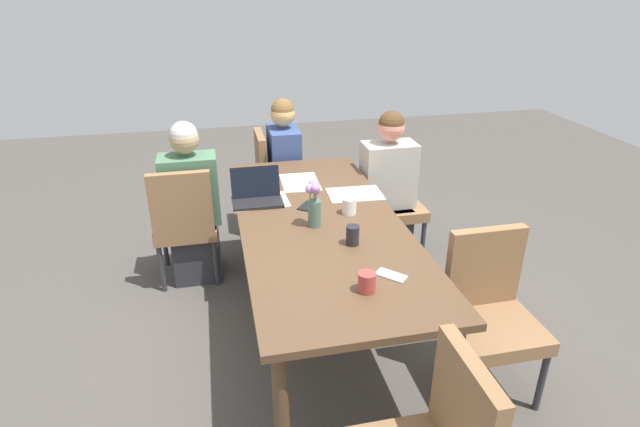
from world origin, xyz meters
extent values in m
plane|color=#4C4742|center=(0.00, 0.00, 0.00)|extent=(10.00, 10.00, 0.00)
cube|color=brown|center=(0.00, 0.00, 0.73)|extent=(2.23, 0.96, 0.04)
cylinder|color=brown|center=(-1.03, -0.40, 0.36)|extent=(0.07, 0.07, 0.71)
cylinder|color=brown|center=(1.03, -0.40, 0.36)|extent=(0.07, 0.07, 0.71)
cylinder|color=brown|center=(-1.03, 0.40, 0.36)|extent=(0.07, 0.07, 0.71)
cylinder|color=brown|center=(1.03, 0.40, 0.36)|extent=(0.07, 0.07, 0.71)
cube|color=olive|center=(1.42, 0.01, 0.41)|extent=(0.44, 0.44, 0.08)
cube|color=olive|center=(1.42, 0.20, 0.68)|extent=(0.42, 0.06, 0.45)
cylinder|color=#333338|center=(1.61, -0.18, 0.18)|extent=(0.04, 0.04, 0.37)
cylinder|color=#333338|center=(1.23, -0.18, 0.18)|extent=(0.04, 0.04, 0.37)
cylinder|color=#333338|center=(1.61, 0.20, 0.18)|extent=(0.04, 0.04, 0.37)
cylinder|color=#333338|center=(1.23, 0.20, 0.18)|extent=(0.04, 0.04, 0.37)
cube|color=#2D2D33|center=(1.36, 0.01, 0.23)|extent=(0.34, 0.36, 0.45)
cube|color=#384C84|center=(1.36, 0.01, 0.70)|extent=(0.40, 0.24, 0.50)
sphere|color=tan|center=(1.36, 0.01, 1.07)|extent=(0.20, 0.20, 0.20)
sphere|color=brown|center=(1.36, 0.01, 1.10)|extent=(0.19, 0.19, 0.19)
cube|color=olive|center=(0.81, 0.83, 0.41)|extent=(0.44, 0.44, 0.08)
cube|color=olive|center=(0.62, 0.83, 0.68)|extent=(0.06, 0.42, 0.45)
cylinder|color=#333338|center=(1.00, 1.02, 0.18)|extent=(0.04, 0.04, 0.37)
cylinder|color=#333338|center=(1.00, 0.64, 0.18)|extent=(0.04, 0.04, 0.37)
cylinder|color=#333338|center=(0.62, 1.02, 0.18)|extent=(0.04, 0.04, 0.37)
cylinder|color=#333338|center=(0.62, 0.64, 0.18)|extent=(0.04, 0.04, 0.37)
cube|color=#2D2D33|center=(0.81, 0.77, 0.23)|extent=(0.36, 0.34, 0.45)
cube|color=#4C7556|center=(0.81, 0.77, 0.70)|extent=(0.24, 0.40, 0.50)
sphere|color=tan|center=(0.81, 0.77, 1.07)|extent=(0.20, 0.20, 0.20)
sphere|color=beige|center=(0.81, 0.77, 1.10)|extent=(0.19, 0.19, 0.19)
cube|color=olive|center=(0.78, -0.77, 0.41)|extent=(0.44, 0.44, 0.08)
cube|color=olive|center=(0.97, -0.77, 0.68)|extent=(0.06, 0.42, 0.45)
cylinder|color=#333338|center=(0.59, -0.96, 0.18)|extent=(0.04, 0.04, 0.37)
cylinder|color=#333338|center=(0.59, -0.58, 0.18)|extent=(0.04, 0.04, 0.37)
cylinder|color=#333338|center=(0.97, -0.96, 0.18)|extent=(0.04, 0.04, 0.37)
cylinder|color=#333338|center=(0.97, -0.58, 0.18)|extent=(0.04, 0.04, 0.37)
cube|color=#2D2D33|center=(0.78, -0.71, 0.23)|extent=(0.36, 0.34, 0.45)
cube|color=#B7B2A8|center=(0.78, -0.71, 0.70)|extent=(0.24, 0.40, 0.50)
sphere|color=#E38C77|center=(0.78, -0.71, 1.07)|extent=(0.20, 0.20, 0.20)
sphere|color=#51381E|center=(0.78, -0.71, 1.10)|extent=(0.19, 0.19, 0.19)
cube|color=olive|center=(-0.76, -0.77, 0.41)|extent=(0.44, 0.44, 0.08)
cube|color=olive|center=(-0.57, -0.77, 0.68)|extent=(0.06, 0.42, 0.45)
cylinder|color=#333338|center=(-0.95, -0.96, 0.18)|extent=(0.04, 0.04, 0.37)
cylinder|color=#333338|center=(-0.95, -0.58, 0.18)|extent=(0.04, 0.04, 0.37)
cylinder|color=#333338|center=(-0.57, -0.96, 0.18)|extent=(0.04, 0.04, 0.37)
cylinder|color=#333338|center=(-0.57, -0.58, 0.18)|extent=(0.04, 0.04, 0.37)
cube|color=olive|center=(-1.46, -0.21, 0.68)|extent=(0.42, 0.06, 0.45)
cylinder|color=#4C6B60|center=(-0.05, 0.04, 0.83)|extent=(0.08, 0.08, 0.16)
sphere|color=#B27AC6|center=(-0.03, 0.04, 1.00)|extent=(0.07, 0.07, 0.07)
cylinder|color=#477A3D|center=(-0.03, 0.04, 0.96)|extent=(0.01, 0.01, 0.09)
sphere|color=#B27AC6|center=(-0.06, 0.07, 0.99)|extent=(0.06, 0.06, 0.06)
cylinder|color=#477A3D|center=(-0.06, 0.07, 0.95)|extent=(0.01, 0.01, 0.08)
sphere|color=#B27AC6|center=(-0.08, 0.04, 1.00)|extent=(0.05, 0.05, 0.05)
cylinder|color=#477A3D|center=(-0.08, 0.04, 0.96)|extent=(0.01, 0.01, 0.09)
sphere|color=#B27AC6|center=(-0.05, 0.03, 0.98)|extent=(0.05, 0.05, 0.05)
cylinder|color=#477A3D|center=(-0.05, 0.03, 0.94)|extent=(0.01, 0.01, 0.06)
cube|color=beige|center=(0.64, 0.01, 0.76)|extent=(0.37, 0.27, 0.00)
cube|color=beige|center=(0.36, 0.32, 0.76)|extent=(0.28, 0.37, 0.00)
cube|color=beige|center=(0.35, -0.32, 0.76)|extent=(0.28, 0.37, 0.00)
cube|color=black|center=(0.34, 0.34, 0.77)|extent=(0.22, 0.32, 0.02)
cube|color=black|center=(0.42, 0.34, 0.87)|extent=(0.06, 0.31, 0.20)
cylinder|color=#232328|center=(-0.32, -0.11, 0.81)|extent=(0.07, 0.07, 0.11)
cylinder|color=#AD3D38|center=(-0.77, -0.05, 0.80)|extent=(0.08, 0.08, 0.10)
cylinder|color=white|center=(0.07, -0.20, 0.80)|extent=(0.09, 0.09, 0.10)
cube|color=black|center=(0.23, 0.03, 0.76)|extent=(0.16, 0.15, 0.01)
cube|color=silver|center=(-0.67, -0.21, 0.76)|extent=(0.16, 0.16, 0.01)
camera|label=1|loc=(-2.65, 0.58, 2.08)|focal=28.39mm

